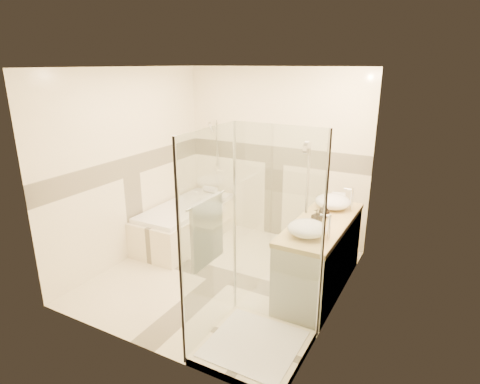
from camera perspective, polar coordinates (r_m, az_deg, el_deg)
The scene contains 12 objects.
room at distance 4.62m, azimuth -1.89°, elevation 1.74°, with size 2.82×3.02×2.52m.
bathtub at distance 6.00m, azimuth -7.67°, elevation -4.14°, with size 0.75×1.70×0.56m.
vanity at distance 4.78m, azimuth 11.30°, elevation -8.79°, with size 0.58×1.62×0.85m.
shower_enclosure at distance 3.80m, azimuth 0.98°, elevation -14.58°, with size 0.96×0.93×2.04m.
vessel_sink_near at distance 5.00m, azimuth 13.06°, elevation -1.32°, with size 0.43×0.43×0.17m, color white.
vessel_sink_far at distance 4.17m, azimuth 9.52°, elevation -5.13°, with size 0.40×0.40×0.16m, color white.
faucet_near at distance 4.93m, azimuth 15.53°, elevation -0.80°, with size 0.12×0.03×0.29m.
faucet_far at distance 4.08m, azimuth 12.45°, elevation -4.63°, with size 0.11×0.03×0.28m.
amenity_bottle_a at distance 4.43m, azimuth 10.84°, elevation -3.60°, with size 0.08×0.09×0.19m, color black.
amenity_bottle_b at distance 4.69m, azimuth 11.89°, elevation -2.59°, with size 0.13×0.13×0.17m, color black.
folded_towels at distance 5.25m, azimuth 13.79°, elevation -0.94°, with size 0.17×0.28×0.09m, color white.
rolled_towel at distance 6.42m, azimuth -4.24°, elevation 0.34°, with size 0.10×0.10×0.23m, color white.
Camera 1 is at (2.30, -3.82, 2.55)m, focal length 30.00 mm.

